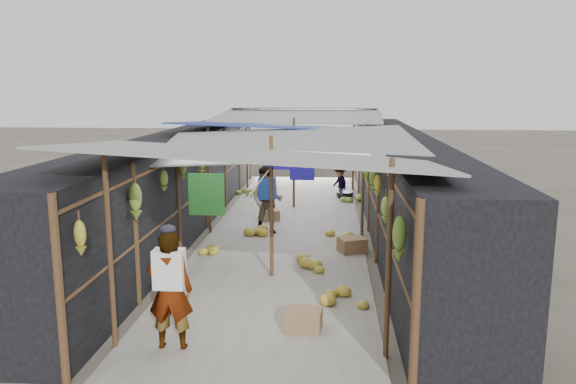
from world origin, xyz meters
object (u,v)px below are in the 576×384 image
(black_basin, at_px, (345,194))
(vendor_seated, at_px, (340,183))
(shopper_blue, at_px, (267,200))
(vendor_elderly, at_px, (170,290))
(crate_near, at_px, (303,320))

(black_basin, height_order, vendor_seated, vendor_seated)
(shopper_blue, bearing_deg, vendor_elderly, -83.96)
(vendor_elderly, distance_m, shopper_blue, 6.09)
(black_basin, xyz_separation_m, shopper_blue, (-1.95, -4.71, 0.72))
(black_basin, xyz_separation_m, vendor_seated, (-0.17, -0.39, 0.44))
(shopper_blue, bearing_deg, vendor_seated, 79.26)
(crate_near, distance_m, vendor_elderly, 1.97)
(crate_near, bearing_deg, black_basin, 90.85)
(crate_near, relative_size, black_basin, 0.97)
(shopper_blue, distance_m, vendor_seated, 4.68)
(crate_near, distance_m, black_basin, 10.11)
(crate_near, distance_m, shopper_blue, 5.52)
(vendor_elderly, bearing_deg, vendor_seated, -105.64)
(vendor_elderly, height_order, shopper_blue, vendor_elderly)
(black_basin, bearing_deg, vendor_seated, -113.24)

